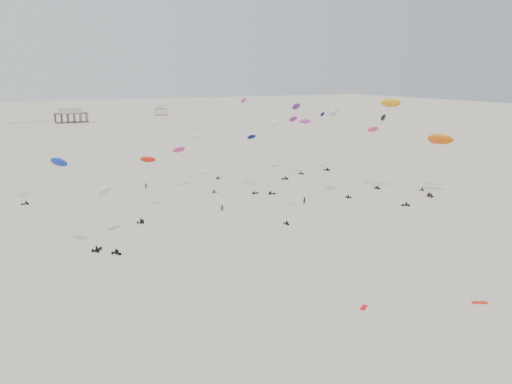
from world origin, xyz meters
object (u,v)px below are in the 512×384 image
rig_0 (374,143)px  rig_4 (278,131)px  rig_9 (311,134)px  pavilion_small (161,111)px  spectator_0 (222,211)px  pavilion_main (71,116)px

rig_0 → rig_4: size_ratio=0.91×
rig_9 → pavilion_small: bearing=1.3°
rig_0 → rig_9: rig_0 is taller
pavilion_small → rig_0: (-13.98, -274.92, 9.33)m
rig_0 → spectator_0: 51.01m
rig_0 → spectator_0: (-49.13, -4.83, -12.82)m
rig_9 → rig_0: bearing=-178.3°
rig_4 → spectator_0: rig_4 is taller
pavilion_main → pavilion_small: (70.00, 30.00, -0.74)m
rig_4 → rig_9: size_ratio=1.02×
rig_4 → spectator_0: bearing=27.6°
spectator_0 → rig_0: bearing=-144.9°
rig_0 → rig_4: bearing=-75.2°
rig_0 → rig_9: size_ratio=0.93×
pavilion_small → rig_0: 275.43m
spectator_0 → pavilion_main: bearing=-59.0°
pavilion_small → rig_9: bearing=-93.0°
rig_4 → rig_9: rig_4 is taller
pavilion_small → rig_9: size_ratio=0.47×
pavilion_small → rig_4: 240.20m
rig_0 → rig_4: (-11.49, 36.27, 0.49)m
pavilion_main → spectator_0: size_ratio=10.77×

